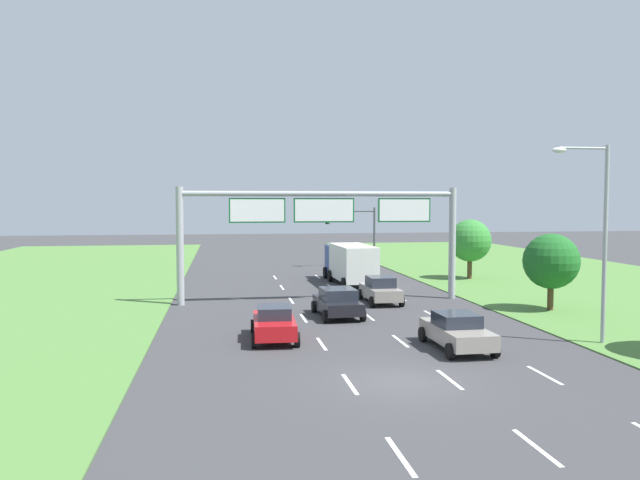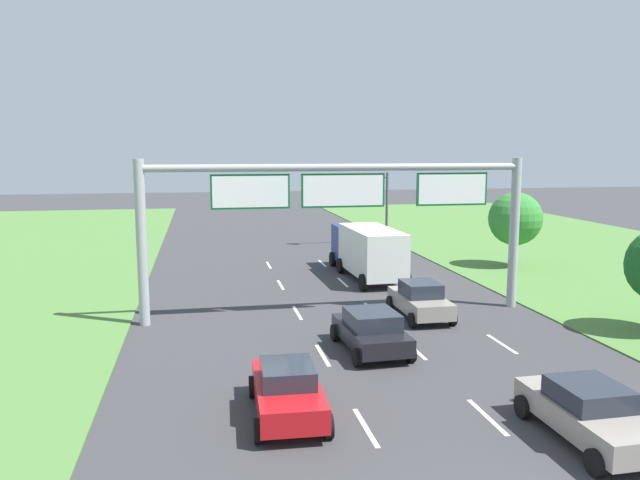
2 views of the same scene
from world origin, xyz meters
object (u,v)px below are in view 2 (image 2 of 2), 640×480
(car_mid_lane, at_px, (288,390))
(sign_gantry, at_px, (342,205))
(roadside_tree_far, at_px, (515,219))
(car_near_red, at_px, (420,300))
(car_lead_silver, at_px, (589,412))
(box_truck, at_px, (367,249))
(car_far_ahead, at_px, (371,330))
(traffic_light_mast, at_px, (363,195))

(car_mid_lane, distance_m, sign_gantry, 11.67)
(roadside_tree_far, bearing_deg, car_near_red, -134.26)
(car_lead_silver, xyz_separation_m, box_truck, (-0.19, 20.97, 0.88))
(box_truck, bearing_deg, car_mid_lane, -113.15)
(box_truck, bearing_deg, car_far_ahead, -105.97)
(car_near_red, distance_m, sign_gantry, 5.45)
(box_truck, height_order, traffic_light_mast, traffic_light_mast)
(sign_gantry, xyz_separation_m, roadside_tree_far, (13.18, 9.08, -1.92))
(car_lead_silver, relative_size, box_truck, 0.51)
(car_far_ahead, xyz_separation_m, roadside_tree_far, (13.24, 14.22, 2.27))
(car_far_ahead, xyz_separation_m, traffic_light_mast, (6.21, 24.87, 3.08))
(box_truck, distance_m, traffic_light_mast, 12.38)
(box_truck, relative_size, traffic_light_mast, 1.50)
(car_mid_lane, height_order, box_truck, box_truck)
(car_far_ahead, bearing_deg, car_lead_silver, -68.53)
(car_lead_silver, xyz_separation_m, car_far_ahead, (-3.55, 7.94, 0.03))
(sign_gantry, bearing_deg, car_far_ahead, -90.66)
(roadside_tree_far, bearing_deg, sign_gantry, -145.44)
(car_mid_lane, height_order, traffic_light_mast, traffic_light_mast)
(car_mid_lane, distance_m, roadside_tree_far, 25.81)
(car_near_red, relative_size, traffic_light_mast, 0.74)
(car_near_red, bearing_deg, sign_gantry, 162.73)
(traffic_light_mast, bearing_deg, car_far_ahead, -104.02)
(car_lead_silver, height_order, sign_gantry, sign_gantry)
(box_truck, distance_m, sign_gantry, 9.19)
(car_mid_lane, bearing_deg, car_lead_silver, -19.59)
(sign_gantry, distance_m, roadside_tree_far, 16.12)
(car_far_ahead, bearing_deg, traffic_light_mast, 73.38)
(box_truck, xyz_separation_m, roadside_tree_far, (9.88, 1.19, 1.43))
(car_mid_lane, xyz_separation_m, sign_gantry, (3.86, 10.17, 4.22))
(roadside_tree_far, bearing_deg, box_truck, -173.14)
(car_lead_silver, xyz_separation_m, car_mid_lane, (-7.35, 2.91, 0.00))
(car_lead_silver, relative_size, traffic_light_mast, 0.77)
(car_lead_silver, distance_m, box_truck, 20.99)
(car_near_red, relative_size, roadside_tree_far, 0.88)
(car_far_ahead, distance_m, roadside_tree_far, 19.57)
(car_lead_silver, distance_m, car_far_ahead, 8.69)
(car_lead_silver, relative_size, car_mid_lane, 1.03)
(car_far_ahead, distance_m, box_truck, 13.49)
(car_lead_silver, distance_m, car_mid_lane, 7.90)
(traffic_light_mast, relative_size, roadside_tree_far, 1.18)
(sign_gantry, bearing_deg, car_mid_lane, -110.80)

